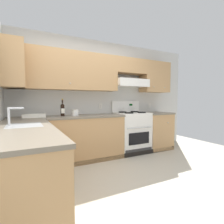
# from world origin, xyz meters

# --- Properties ---
(ground_plane) EXTENTS (7.04, 7.04, 0.00)m
(ground_plane) POSITION_xyz_m (0.00, 0.00, 0.00)
(ground_plane) COLOR #B2AA99
(wall_back) EXTENTS (4.68, 0.57, 2.55)m
(wall_back) POSITION_xyz_m (0.40, 1.53, 1.48)
(wall_back) COLOR silver
(wall_back) RESTS_ON ground_plane
(counter_back_run) EXTENTS (3.60, 0.65, 0.91)m
(counter_back_run) POSITION_xyz_m (0.06, 1.24, 0.45)
(counter_back_run) COLOR tan
(counter_back_run) RESTS_ON ground_plane
(counter_left_run) EXTENTS (0.63, 1.91, 1.13)m
(counter_left_run) POSITION_xyz_m (-1.24, -0.00, 0.46)
(counter_left_run) COLOR tan
(counter_left_run) RESTS_ON ground_plane
(stove) EXTENTS (0.76, 0.62, 1.20)m
(stove) POSITION_xyz_m (1.00, 1.25, 0.48)
(stove) COLOR white
(stove) RESTS_ON ground_plane
(wine_bottle) EXTENTS (0.07, 0.08, 0.34)m
(wine_bottle) POSITION_xyz_m (-0.57, 1.29, 1.04)
(wine_bottle) COLOR black
(wine_bottle) RESTS_ON counter_back_run
(bowl) EXTENTS (0.38, 0.21, 0.06)m
(bowl) POSITION_xyz_m (-1.09, 1.24, 0.93)
(bowl) COLOR white
(bowl) RESTS_ON counter_back_run
(paper_towel_roll) EXTENTS (0.13, 0.13, 0.12)m
(paper_towel_roll) POSITION_xyz_m (-0.32, 1.31, 0.97)
(paper_towel_roll) COLOR white
(paper_towel_roll) RESTS_ON counter_back_run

